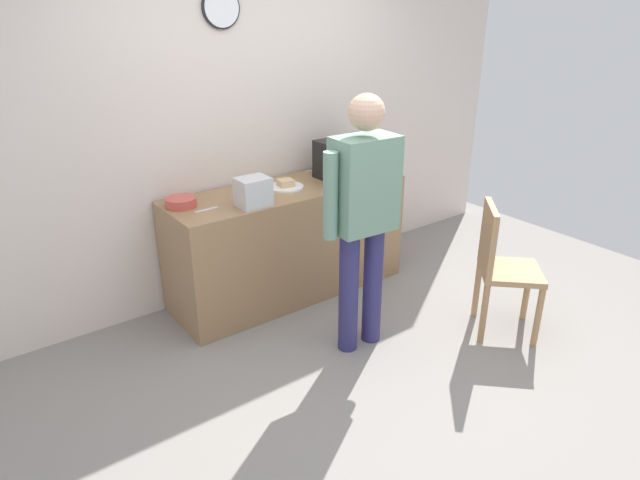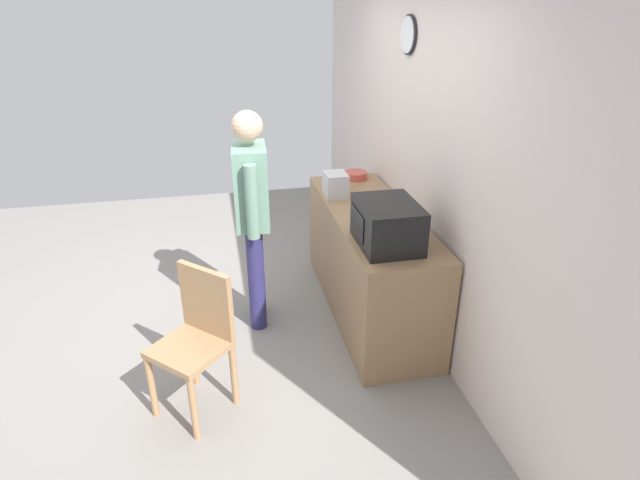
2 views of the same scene
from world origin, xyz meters
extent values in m
plane|color=gray|center=(0.00, 0.00, 0.00)|extent=(6.00, 6.00, 0.00)
cube|color=silver|center=(0.00, 1.60, 1.30)|extent=(5.40, 0.10, 2.60)
cylinder|color=white|center=(-0.19, 1.54, 2.14)|extent=(0.26, 0.03, 0.26)
cylinder|color=black|center=(-0.19, 1.54, 2.14)|extent=(0.28, 0.02, 0.28)
cube|color=#93704C|center=(0.10, 1.22, 0.44)|extent=(1.88, 0.62, 0.88)
cube|color=black|center=(0.67, 1.15, 1.03)|extent=(0.50, 0.38, 0.30)
cube|color=black|center=(0.61, 0.96, 1.03)|extent=(0.30, 0.01, 0.18)
cylinder|color=white|center=(0.09, 1.23, 0.89)|extent=(0.27, 0.27, 0.01)
cube|color=#D7B27F|center=(0.09, 1.23, 0.92)|extent=(0.13, 0.13, 0.05)
cylinder|color=#C64C42|center=(-0.71, 1.31, 0.91)|extent=(0.21, 0.21, 0.06)
cube|color=silver|center=(-0.30, 1.03, 0.98)|extent=(0.22, 0.18, 0.20)
cube|color=silver|center=(0.55, 1.47, 0.89)|extent=(0.17, 0.06, 0.01)
cube|color=silver|center=(-0.61, 1.14, 0.89)|extent=(0.17, 0.02, 0.01)
cylinder|color=navy|center=(0.16, 0.29, 0.43)|extent=(0.13, 0.13, 0.85)
cylinder|color=navy|center=(-0.03, 0.31, 0.43)|extent=(0.13, 0.13, 0.85)
cube|color=gray|center=(0.06, 0.30, 1.15)|extent=(0.41, 0.27, 0.60)
cylinder|color=gray|center=(0.31, 0.28, 1.12)|extent=(0.09, 0.09, 0.54)
cylinder|color=gray|center=(-0.18, 0.32, 1.12)|extent=(0.09, 0.09, 0.54)
sphere|color=#D1A889|center=(0.06, 0.30, 1.59)|extent=(0.22, 0.22, 0.22)
cylinder|color=#A87F56|center=(1.01, -0.44, 0.23)|extent=(0.04, 0.04, 0.45)
cylinder|color=#A87F56|center=(1.25, -0.19, 0.23)|extent=(0.04, 0.04, 0.45)
cylinder|color=#A87F56|center=(0.75, -0.20, 0.23)|extent=(0.04, 0.04, 0.45)
cylinder|color=#A87F56|center=(1.00, 0.06, 0.23)|extent=(0.04, 0.04, 0.45)
cube|color=#A87F56|center=(1.00, -0.19, 0.47)|extent=(0.57, 0.57, 0.04)
cube|color=#A87F56|center=(0.87, -0.07, 0.71)|extent=(0.31, 0.32, 0.45)
camera|label=1|loc=(-2.08, -2.13, 2.18)|focal=30.92mm
camera|label=2|loc=(3.67, 0.06, 2.42)|focal=29.12mm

